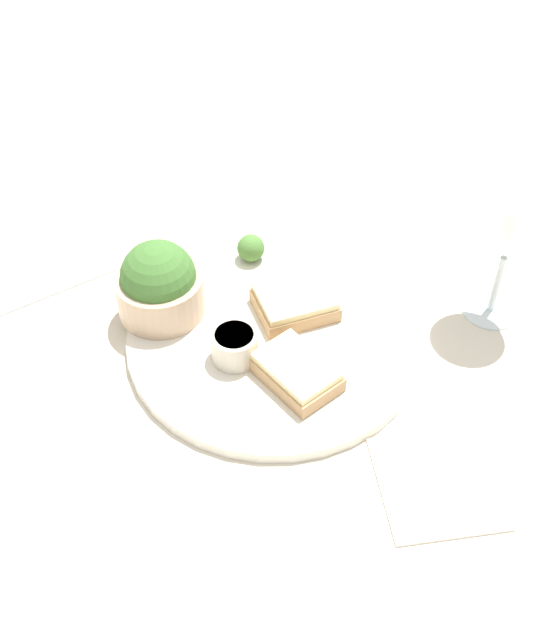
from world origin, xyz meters
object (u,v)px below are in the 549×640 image
(cheese_toast_far, at_px, (296,372))
(sauce_ramekin, at_px, (235,344))
(fork, at_px, (60,289))
(cheese_toast_near, at_px, (295,303))
(salad_bowl, at_px, (159,285))
(wine_glass, at_px, (512,230))
(napkin, at_px, (438,482))

(cheese_toast_far, bearing_deg, sauce_ramekin, -9.97)
(sauce_ramekin, distance_m, fork, 0.25)
(cheese_toast_near, height_order, cheese_toast_far, same)
(salad_bowl, relative_size, sauce_ramekin, 1.96)
(sauce_ramekin, bearing_deg, fork, -12.94)
(salad_bowl, relative_size, fork, 0.72)
(salad_bowl, bearing_deg, fork, -3.72)
(sauce_ramekin, xyz_separation_m, wine_glass, (-0.26, -0.16, 0.09))
(cheese_toast_near, relative_size, wine_glass, 0.65)
(cheese_toast_near, bearing_deg, wine_glass, -160.23)
(cheese_toast_near, relative_size, fork, 0.80)
(cheese_toast_near, bearing_deg, fork, 6.44)
(cheese_toast_far, bearing_deg, salad_bowl, -18.59)
(wine_glass, bearing_deg, napkin, 84.26)
(cheese_toast_far, height_order, napkin, cheese_toast_far)
(salad_bowl, distance_m, cheese_toast_near, 0.15)
(fork, bearing_deg, sauce_ramekin, 167.06)
(salad_bowl, distance_m, napkin, 0.36)
(sauce_ramekin, bearing_deg, napkin, 159.03)
(cheese_toast_far, height_order, fork, cheese_toast_far)
(cheese_toast_near, relative_size, napkin, 0.71)
(sauce_ramekin, height_order, napkin, sauce_ramekin)
(sauce_ramekin, distance_m, cheese_toast_far, 0.07)
(sauce_ramekin, xyz_separation_m, cheese_toast_near, (-0.04, -0.09, -0.01))
(wine_glass, relative_size, napkin, 1.09)
(cheese_toast_far, bearing_deg, cheese_toast_near, -74.15)
(cheese_toast_far, relative_size, napkin, 0.69)
(cheese_toast_near, xyz_separation_m, fork, (0.28, 0.03, -0.02))
(sauce_ramekin, height_order, cheese_toast_far, sauce_ramekin)
(salad_bowl, relative_size, wine_glass, 0.59)
(napkin, bearing_deg, salad_bowl, -21.95)
(salad_bowl, bearing_deg, cheese_toast_far, 161.41)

